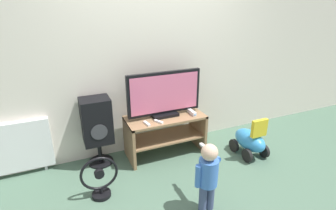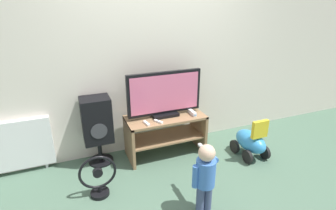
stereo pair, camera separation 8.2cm
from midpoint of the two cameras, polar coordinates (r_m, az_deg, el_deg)
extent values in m
plane|color=#4C6B56|center=(3.47, 1.57, -12.19)|extent=(16.00, 16.00, 0.00)
cube|color=silver|center=(3.45, -1.87, 11.09)|extent=(10.00, 0.06, 2.60)
cube|color=#93704C|center=(3.40, 0.10, -2.70)|extent=(1.02, 0.47, 0.03)
cube|color=#93704C|center=(3.52, 0.10, -6.92)|extent=(0.98, 0.43, 0.02)
cube|color=#93704C|center=(3.38, -7.74, -7.94)|extent=(0.04, 0.47, 0.54)
cube|color=#93704C|center=(3.70, 7.22, -5.14)|extent=(0.04, 0.47, 0.54)
cube|color=black|center=(3.40, -0.04, -2.01)|extent=(0.34, 0.20, 0.04)
cube|color=black|center=(3.30, -0.04, 2.66)|extent=(0.97, 0.05, 0.55)
cube|color=#D8668C|center=(3.27, 0.14, 2.51)|extent=(0.90, 0.01, 0.48)
cube|color=white|center=(3.46, 5.94, -1.64)|extent=(0.05, 0.19, 0.05)
cube|color=#3F8CE5|center=(3.38, 6.68, -2.22)|extent=(0.03, 0.00, 0.01)
cube|color=white|center=(3.18, -3.96, -3.99)|extent=(0.05, 0.13, 0.02)
cylinder|color=#337FD8|center=(3.18, -3.97, -3.78)|extent=(0.01, 0.01, 0.00)
cube|color=white|center=(3.22, -1.37, -3.62)|extent=(0.09, 0.13, 0.02)
cylinder|color=#337FD8|center=(3.22, -1.37, -3.41)|extent=(0.01, 0.01, 0.00)
cylinder|color=#3F4C72|center=(2.72, 7.94, -19.52)|extent=(0.08, 0.08, 0.30)
cylinder|color=#3F4C72|center=(2.75, 9.55, -19.01)|extent=(0.08, 0.08, 0.30)
cylinder|color=#3F72C6|center=(2.56, 9.12, -14.38)|extent=(0.19, 0.19, 0.27)
sphere|color=beige|center=(2.44, 9.42, -10.27)|extent=(0.16, 0.16, 0.16)
cylinder|color=#3F72C6|center=(2.52, 6.92, -15.20)|extent=(0.06, 0.06, 0.23)
cylinder|color=#3F72C6|center=(2.63, 10.02, -10.63)|extent=(0.06, 0.23, 0.06)
sphere|color=beige|center=(2.71, 8.75, -9.46)|extent=(0.07, 0.07, 0.07)
cube|color=white|center=(2.74, 8.33, -9.07)|extent=(0.03, 0.13, 0.02)
cylinder|color=black|center=(3.56, -13.70, -11.66)|extent=(0.31, 0.31, 0.02)
cylinder|color=black|center=(3.49, -13.91, -9.68)|extent=(0.05, 0.05, 0.31)
cube|color=black|center=(3.29, -14.58, -3.15)|extent=(0.35, 0.29, 0.57)
cylinder|color=#38383D|center=(3.19, -14.05, -5.59)|extent=(0.19, 0.01, 0.19)
cylinder|color=black|center=(3.03, -13.78, -18.12)|extent=(0.20, 0.20, 0.04)
cylinder|color=black|center=(3.00, -13.87, -17.36)|extent=(0.04, 0.04, 0.06)
torus|color=black|center=(2.88, -14.25, -14.07)|extent=(0.39, 0.03, 0.39)
cylinder|color=black|center=(2.88, -14.25, -14.07)|extent=(0.10, 0.05, 0.10)
ellipsoid|color=#338CD1|center=(3.66, 18.12, -7.48)|extent=(0.28, 0.51, 0.25)
cube|color=yellow|center=(3.46, 20.02, -4.99)|extent=(0.22, 0.05, 0.23)
cylinder|color=black|center=(3.74, 14.90, -8.71)|extent=(0.04, 0.18, 0.18)
cylinder|color=black|center=(3.89, 18.21, -7.79)|extent=(0.04, 0.18, 0.18)
cylinder|color=black|center=(3.55, 17.56, -10.71)|extent=(0.04, 0.18, 0.18)
cylinder|color=black|center=(3.72, 20.93, -9.64)|extent=(0.04, 0.18, 0.18)
cube|color=white|center=(3.54, -29.56, -7.65)|extent=(0.79, 0.08, 0.62)
cube|color=silver|center=(3.66, -24.26, -11.78)|extent=(0.03, 0.05, 0.06)
camera|label=1|loc=(0.04, -89.28, 0.29)|focal=28.00mm
camera|label=2|loc=(0.04, 90.72, -0.29)|focal=28.00mm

